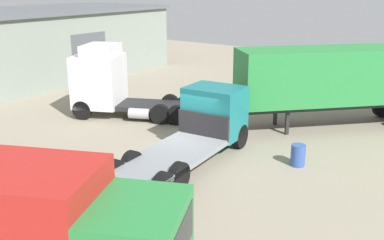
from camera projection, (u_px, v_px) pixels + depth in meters
name	position (u px, v px, depth m)	size (l,w,h in m)	color
ground_plane	(191.00, 151.00, 19.66)	(60.00, 60.00, 0.00)	gray
tractor_unit_white	(108.00, 82.00, 24.45)	(4.92, 6.79, 3.90)	silver
container_trailer_green	(340.00, 77.00, 22.32)	(9.11, 8.91, 4.01)	#28843D
flatbed_truck_teal	(203.00, 124.00, 18.95)	(7.36, 2.96, 2.74)	#197075
box_truck_green	(18.00, 226.00, 10.06)	(5.17, 7.71, 3.31)	#28843D
oil_drum	(298.00, 155.00, 18.00)	(0.58, 0.58, 0.88)	#33519E
traffic_cone	(19.00, 193.00, 15.23)	(0.40, 0.40, 0.55)	black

